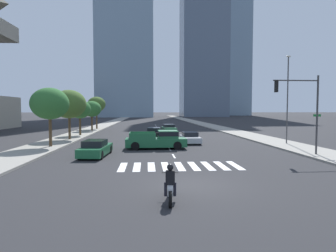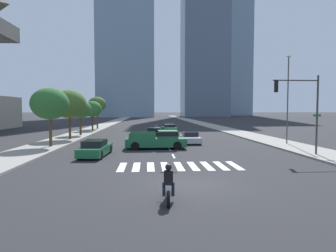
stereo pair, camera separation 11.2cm
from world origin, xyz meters
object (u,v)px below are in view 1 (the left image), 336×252
object	(u,v)px
traffic_signal_near	(302,101)
motorcycle_lead	(170,186)
sedan_green_1	(96,149)
street_tree_third	(80,109)
street_tree_second	(69,104)
pickup_truck	(159,140)
sedan_black_2	(154,133)
street_lamp_east	(288,94)
sedan_silver_3	(190,138)
street_tree_fourth	(92,109)
street_tree_fifth	(97,104)
street_tree_nearest	(50,104)
sedan_green_0	(169,129)

from	to	relation	value
traffic_signal_near	motorcycle_lead	bearing A→B (deg)	42.84
sedan_green_1	street_tree_third	xyz separation A→B (m)	(-5.09, 17.37, 3.06)
sedan_green_1	street_tree_second	distance (m)	13.54
pickup_truck	sedan_black_2	size ratio (longest dim) A/B	1.20
motorcycle_lead	street_lamp_east	xyz separation A→B (m)	(13.40, 17.25, 4.65)
pickup_truck	street_tree_second	bearing A→B (deg)	140.57
sedan_green_1	sedan_silver_3	xyz separation A→B (m)	(8.63, 8.23, -0.04)
pickup_truck	sedan_black_2	world-z (taller)	pickup_truck
motorcycle_lead	street_tree_second	bearing A→B (deg)	27.34
street_tree_third	street_tree_fourth	size ratio (longest dim) A/B	0.98
motorcycle_lead	pickup_truck	world-z (taller)	pickup_truck
sedan_black_2	street_tree_fifth	world-z (taller)	street_tree_fifth
pickup_truck	street_tree_nearest	distance (m)	10.78
street_lamp_east	street_tree_third	distance (m)	26.06
pickup_truck	traffic_signal_near	world-z (taller)	traffic_signal_near
sedan_green_1	traffic_signal_near	xyz separation A→B (m)	(15.80, -1.19, 3.66)
traffic_signal_near	street_tree_nearest	xyz separation A→B (m)	(-20.89, 6.46, -0.10)
street_tree_second	street_tree_third	world-z (taller)	street_tree_second
sedan_silver_3	street_tree_fourth	bearing A→B (deg)	-143.30
sedan_green_1	street_tree_nearest	bearing A→B (deg)	48.56
street_tree_second	street_tree_third	distance (m)	5.39
sedan_green_1	sedan_black_2	world-z (taller)	sedan_black_2
street_lamp_east	motorcycle_lead	bearing A→B (deg)	-127.85
pickup_truck	street_lamp_east	bearing A→B (deg)	7.66
motorcycle_lead	pickup_truck	xyz separation A→B (m)	(0.22, 15.26, 0.23)
sedan_black_2	traffic_signal_near	world-z (taller)	traffic_signal_near
street_tree_fourth	street_lamp_east	bearing A→B (deg)	-40.51
sedan_green_1	street_tree_second	size ratio (longest dim) A/B	0.82
sedan_black_2	street_tree_nearest	distance (m)	13.51
street_tree_second	traffic_signal_near	bearing A→B (deg)	-32.29
sedan_black_2	street_tree_second	xyz separation A→B (m)	(-9.97, -1.68, 3.62)
traffic_signal_near	pickup_truck	bearing A→B (deg)	-25.50
sedan_green_1	street_tree_third	bearing A→B (deg)	20.86
motorcycle_lead	sedan_green_0	distance (m)	33.86
motorcycle_lead	sedan_black_2	xyz separation A→B (m)	(0.02, 25.02, 0.04)
pickup_truck	street_tree_third	world-z (taller)	street_tree_third
sedan_green_0	sedan_green_1	size ratio (longest dim) A/B	0.99
pickup_truck	street_tree_nearest	world-z (taller)	street_tree_nearest
street_tree_fourth	street_tree_fifth	world-z (taller)	street_tree_fifth
sedan_silver_3	sedan_green_0	bearing A→B (deg)	-176.39
motorcycle_lead	street_tree_nearest	size ratio (longest dim) A/B	0.39
street_tree_third	street_tree_fourth	bearing A→B (deg)	90.00
sedan_green_1	street_tree_fourth	bearing A→B (deg)	15.66
street_tree_second	street_tree_fourth	world-z (taller)	street_tree_second
sedan_black_2	street_tree_second	size ratio (longest dim) A/B	0.80
pickup_truck	sedan_silver_3	bearing A→B (deg)	49.50
sedan_silver_3	pickup_truck	bearing A→B (deg)	-40.76
street_tree_nearest	sedan_green_0	bearing A→B (deg)	53.85
street_tree_fifth	traffic_signal_near	bearing A→B (deg)	-56.59
traffic_signal_near	sedan_black_2	bearing A→B (deg)	-53.72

